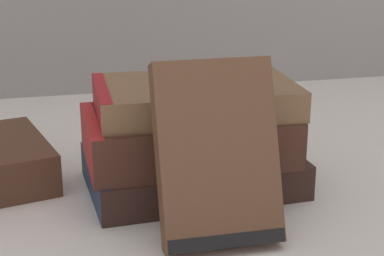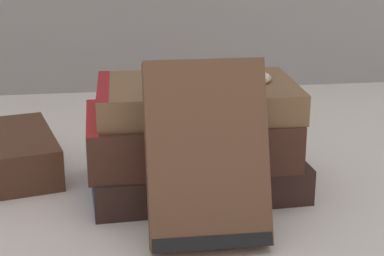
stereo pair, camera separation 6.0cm
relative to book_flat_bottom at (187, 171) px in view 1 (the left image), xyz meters
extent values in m
plane|color=silver|center=(-0.01, -0.05, -0.02)|extent=(3.00, 3.00, 0.00)
cube|color=#331E19|center=(0.01, 0.00, 0.00)|extent=(0.23, 0.16, 0.04)
cube|color=navy|center=(-0.10, -0.01, 0.00)|extent=(0.02, 0.14, 0.04)
cube|color=#422319|center=(0.00, -0.01, 0.04)|extent=(0.21, 0.13, 0.05)
cube|color=#B22323|center=(-0.10, -0.01, 0.04)|extent=(0.01, 0.13, 0.05)
cube|color=brown|center=(0.01, 0.00, 0.08)|extent=(0.20, 0.13, 0.03)
cube|color=maroon|center=(-0.09, 0.00, 0.08)|extent=(0.01, 0.12, 0.03)
cube|color=brown|center=(0.00, -0.11, 0.06)|extent=(0.11, 0.08, 0.16)
cube|color=black|center=(0.00, -0.14, -0.01)|extent=(0.10, 0.03, 0.02)
cylinder|color=silver|center=(0.06, 0.00, 0.10)|extent=(0.05, 0.05, 0.01)
torus|color=tan|center=(0.06, 0.00, 0.10)|extent=(0.06, 0.06, 0.01)
sphere|color=tan|center=(0.06, 0.03, 0.10)|extent=(0.01, 0.01, 0.01)
camera|label=1|loc=(-0.14, -0.62, 0.26)|focal=60.00mm
camera|label=2|loc=(-0.08, -0.63, 0.26)|focal=60.00mm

